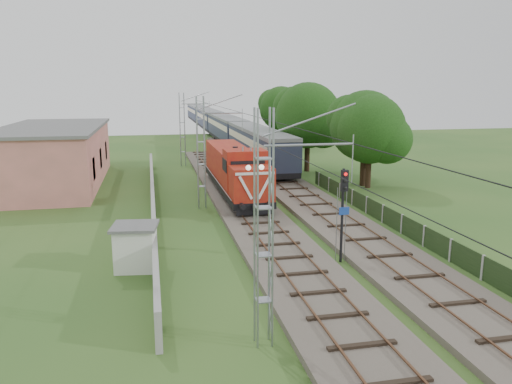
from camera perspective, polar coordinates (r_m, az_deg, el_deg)
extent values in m
plane|color=#2B531F|center=(25.64, 3.43, -7.74)|extent=(140.00, 140.00, 0.00)
cube|color=#6B6054|center=(32.09, 0.11, -3.37)|extent=(4.20, 70.00, 0.30)
cube|color=black|center=(32.04, 0.11, -3.03)|extent=(2.40, 70.00, 0.10)
cube|color=brown|center=(31.85, -1.38, -2.98)|extent=(0.08, 70.00, 0.05)
cube|color=brown|center=(32.20, 1.60, -2.82)|extent=(0.08, 70.00, 0.05)
cube|color=#6B6054|center=(45.56, 2.84, 1.21)|extent=(4.20, 80.00, 0.30)
cube|color=black|center=(45.52, 2.84, 1.45)|extent=(2.40, 80.00, 0.10)
cube|color=brown|center=(45.30, 1.80, 1.51)|extent=(0.08, 80.00, 0.05)
cube|color=brown|center=(45.73, 3.87, 1.58)|extent=(0.08, 80.00, 0.05)
cylinder|color=gray|center=(16.16, 6.12, 5.39)|extent=(3.00, 0.08, 0.08)
cylinder|color=gray|center=(35.66, -3.98, 8.98)|extent=(3.00, 0.08, 0.08)
cylinder|color=gray|center=(55.51, -6.93, 9.97)|extent=(3.00, 0.08, 0.08)
cylinder|color=black|center=(35.99, -1.56, 6.96)|extent=(0.03, 70.00, 0.03)
cylinder|color=black|center=(35.90, -1.58, 9.02)|extent=(0.03, 70.00, 0.03)
cube|color=#9E9E99|center=(36.13, -11.71, -0.90)|extent=(0.25, 40.00, 1.50)
cube|color=#DE7F77|center=(48.41, -22.06, 3.80)|extent=(8.00, 20.00, 5.00)
cube|color=#606060|center=(48.15, -22.30, 6.86)|extent=(8.40, 20.40, 0.25)
cube|color=black|center=(42.00, -18.09, 2.55)|extent=(0.10, 1.60, 1.80)
cube|color=black|center=(47.91, -17.37, 3.69)|extent=(0.10, 1.60, 1.80)
cube|color=black|center=(53.84, -16.81, 4.58)|extent=(0.10, 1.60, 1.80)
cube|color=black|center=(31.05, 16.34, -3.53)|extent=(0.05, 32.00, 1.15)
cube|color=#9E9E99|center=(44.46, 7.24, 1.45)|extent=(0.12, 0.12, 1.20)
cube|color=black|center=(40.25, -2.49, 0.97)|extent=(2.87, 16.25, 0.48)
cube|color=black|center=(35.24, -1.06, -1.07)|extent=(2.10, 3.44, 0.48)
cube|color=black|center=(45.40, -3.59, 1.85)|extent=(2.10, 3.44, 0.48)
cube|color=black|center=(32.62, -0.14, -2.31)|extent=(2.49, 0.24, 0.33)
cube|color=#9F2C12|center=(33.30, -0.53, 1.02)|extent=(2.77, 2.39, 2.20)
sphere|color=white|center=(31.89, -0.88, 2.80)|extent=(0.34, 0.34, 0.34)
sphere|color=white|center=(32.07, 0.63, 2.85)|extent=(0.34, 0.34, 0.34)
cube|color=silver|center=(32.02, -1.19, 0.49)|extent=(0.96, 0.06, 1.60)
cube|color=silver|center=(32.27, 0.98, 0.58)|extent=(0.96, 0.06, 1.60)
cube|color=silver|center=(31.98, -0.10, 2.13)|extent=(2.58, 0.06, 0.17)
cube|color=#9F2C12|center=(35.49, -1.28, 2.40)|extent=(2.87, 2.29, 3.06)
cube|color=black|center=(34.28, -0.92, 2.87)|extent=(2.39, 0.06, 0.86)
cube|color=#9F2C12|center=(42.28, -3.03, 3.54)|extent=(2.68, 11.57, 2.49)
cylinder|color=black|center=(39.24, -2.39, 4.93)|extent=(0.42, 0.42, 0.38)
cylinder|color=gray|center=(34.45, -1.53, 4.92)|extent=(0.11, 0.11, 0.33)
cylinder|color=gray|center=(34.56, -0.59, 4.95)|extent=(0.11, 0.11, 0.33)
cube|color=black|center=(54.54, 0.29, 3.80)|extent=(2.93, 22.23, 0.51)
cube|color=#283144|center=(54.34, 0.30, 5.49)|extent=(3.03, 22.23, 2.73)
cube|color=beige|center=(54.28, 0.30, 6.02)|extent=(3.07, 21.34, 0.76)
cube|color=slate|center=(54.19, 0.30, 7.09)|extent=(3.08, 22.23, 0.35)
cube|color=black|center=(77.25, -3.40, 6.19)|extent=(2.93, 22.23, 0.51)
cube|color=#283144|center=(77.10, -3.41, 7.38)|extent=(3.03, 22.23, 2.73)
cube|color=beige|center=(77.06, -3.42, 7.76)|extent=(3.07, 21.34, 0.76)
cube|color=slate|center=(77.00, -3.43, 8.51)|extent=(3.08, 22.23, 0.35)
cube|color=black|center=(100.20, -5.42, 7.47)|extent=(2.93, 22.23, 0.51)
cube|color=#283144|center=(100.09, -5.44, 8.39)|extent=(3.03, 22.23, 2.73)
cube|color=beige|center=(100.06, -5.44, 8.68)|extent=(3.07, 21.34, 0.76)
cube|color=slate|center=(100.01, -5.45, 9.26)|extent=(3.08, 22.23, 0.35)
cube|color=black|center=(123.26, -6.69, 8.27)|extent=(2.93, 22.23, 0.51)
cube|color=#283144|center=(123.17, -6.71, 9.02)|extent=(3.03, 22.23, 2.73)
cube|color=beige|center=(123.15, -6.71, 9.26)|extent=(3.07, 21.34, 0.76)
cube|color=slate|center=(123.11, -6.73, 9.73)|extent=(3.08, 22.23, 0.35)
cylinder|color=black|center=(24.97, 9.81, -2.73)|extent=(0.13, 0.13, 4.75)
cube|color=black|center=(24.45, 10.09, 1.28)|extent=(0.34, 0.22, 1.05)
sphere|color=red|center=(24.29, 10.21, 2.01)|extent=(0.17, 0.17, 0.17)
sphere|color=black|center=(24.34, 10.19, 1.24)|extent=(0.17, 0.17, 0.17)
sphere|color=black|center=(24.41, 10.16, 0.47)|extent=(0.17, 0.17, 0.17)
cube|color=#193C96|center=(24.81, 10.04, -2.15)|extent=(0.52, 0.07, 0.38)
cube|color=silver|center=(24.79, -13.58, -6.29)|extent=(2.06, 2.06, 2.02)
cube|color=#606060|center=(24.48, -13.70, -3.83)|extent=(2.37, 2.37, 0.14)
cylinder|color=#352315|center=(45.11, 12.17, 3.07)|extent=(0.54, 0.54, 3.76)
sphere|color=#183A0F|center=(44.73, 12.36, 7.40)|extent=(6.15, 6.15, 6.15)
sphere|color=#183A0F|center=(44.49, 14.25, 6.18)|extent=(4.30, 4.30, 4.30)
sphere|color=#183A0F|center=(45.24, 10.58, 8.38)|extent=(3.99, 3.99, 3.99)
cylinder|color=#352315|center=(44.24, 12.74, 2.79)|extent=(0.48, 0.48, 3.62)
sphere|color=#183A0F|center=(43.85, 12.94, 7.04)|extent=(5.93, 5.93, 5.93)
sphere|color=#183A0F|center=(43.64, 14.80, 5.84)|extent=(4.15, 4.15, 4.15)
sphere|color=#183A0F|center=(44.33, 11.18, 8.02)|extent=(3.85, 3.85, 3.85)
cylinder|color=#352315|center=(52.00, 5.86, 4.61)|extent=(0.54, 0.54, 4.09)
sphere|color=#183A0F|center=(51.66, 5.95, 8.70)|extent=(6.69, 6.69, 6.69)
sphere|color=#183A0F|center=(51.20, 7.71, 7.59)|extent=(4.68, 4.68, 4.68)
sphere|color=#183A0F|center=(52.40, 4.34, 9.59)|extent=(4.35, 4.35, 4.35)
cylinder|color=#352315|center=(74.43, 2.87, 6.79)|extent=(0.52, 0.52, 3.92)
sphere|color=#183A0F|center=(74.20, 2.90, 9.53)|extent=(6.41, 6.41, 6.41)
sphere|color=#183A0F|center=(73.66, 4.06, 8.80)|extent=(4.48, 4.48, 4.48)
sphere|color=#183A0F|center=(74.98, 1.84, 10.11)|extent=(4.16, 4.16, 4.16)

